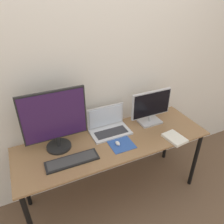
{
  "coord_description": "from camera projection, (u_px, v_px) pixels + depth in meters",
  "views": [
    {
      "loc": [
        -0.68,
        -1.13,
        1.95
      ],
      "look_at": [
        0.01,
        0.34,
        0.98
      ],
      "focal_mm": 35.0,
      "sensor_mm": 36.0,
      "label": 1
    }
  ],
  "objects": [
    {
      "name": "ground_plane",
      "position": [
        126.0,
        215.0,
        2.12
      ],
      "size": [
        12.0,
        12.0,
        0.0
      ],
      "primitive_type": "plane",
      "color": "brown"
    },
    {
      "name": "wall_back",
      "position": [
        98.0,
        72.0,
        1.98
      ],
      "size": [
        7.0,
        0.05,
        2.5
      ],
      "color": "silver",
      "rests_on": "ground_plane"
    },
    {
      "name": "desk",
      "position": [
        114.0,
        147.0,
        2.02
      ],
      "size": [
        1.76,
        0.58,
        0.71
      ],
      "color": "olive",
      "rests_on": "ground_plane"
    },
    {
      "name": "monitor_left",
      "position": [
        55.0,
        120.0,
        1.76
      ],
      "size": [
        0.53,
        0.21,
        0.54
      ],
      "color": "black",
      "rests_on": "desk"
    },
    {
      "name": "monitor_right",
      "position": [
        151.0,
        107.0,
        2.15
      ],
      "size": [
        0.42,
        0.15,
        0.35
      ],
      "color": "#B2B2B7",
      "rests_on": "desk"
    },
    {
      "name": "laptop",
      "position": [
        108.0,
        126.0,
        2.08
      ],
      "size": [
        0.37,
        0.23,
        0.23
      ],
      "color": "silver",
      "rests_on": "desk"
    },
    {
      "name": "keyboard",
      "position": [
        72.0,
        161.0,
        1.74
      ],
      "size": [
        0.43,
        0.14,
        0.02
      ],
      "color": "black",
      "rests_on": "desk"
    },
    {
      "name": "mousepad",
      "position": [
        122.0,
        145.0,
        1.92
      ],
      "size": [
        0.21,
        0.19,
        0.0
      ],
      "color": "#2D519E",
      "rests_on": "desk"
    },
    {
      "name": "mouse",
      "position": [
        118.0,
        143.0,
        1.91
      ],
      "size": [
        0.04,
        0.06,
        0.03
      ],
      "color": "silver",
      "rests_on": "mousepad"
    },
    {
      "name": "book",
      "position": [
        175.0,
        138.0,
        1.99
      ],
      "size": [
        0.17,
        0.22,
        0.02
      ],
      "color": "silver",
      "rests_on": "desk"
    }
  ]
}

